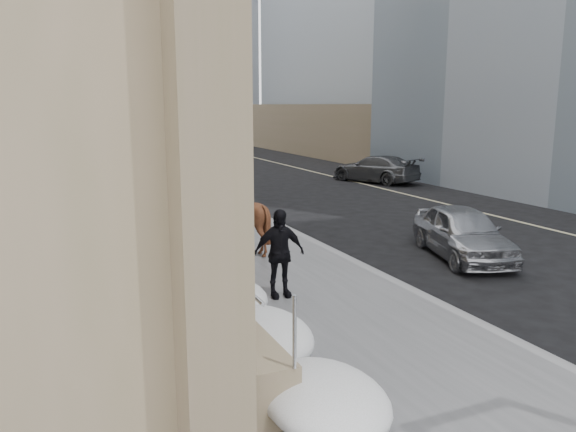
{
  "coord_description": "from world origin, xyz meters",
  "views": [
    {
      "loc": [
        -4.32,
        -7.58,
        3.94
      ],
      "look_at": [
        0.2,
        2.77,
        1.7
      ],
      "focal_mm": 35.0,
      "sensor_mm": 36.0,
      "label": 1
    }
  ],
  "objects_px": {
    "pedestrian": "(279,253)",
    "car_silver": "(463,232)",
    "mounted_horse_right": "(239,212)",
    "car_grey": "(375,169)",
    "mounted_horse_left": "(224,231)"
  },
  "relations": [
    {
      "from": "car_silver",
      "to": "pedestrian",
      "type": "bearing_deg",
      "value": -150.74
    },
    {
      "from": "mounted_horse_left",
      "to": "car_silver",
      "type": "bearing_deg",
      "value": 172.93
    },
    {
      "from": "mounted_horse_left",
      "to": "car_silver",
      "type": "distance_m",
      "value": 6.31
    },
    {
      "from": "car_silver",
      "to": "car_grey",
      "type": "xyz_separation_m",
      "value": [
        5.86,
        13.47,
        0.01
      ]
    },
    {
      "from": "pedestrian",
      "to": "car_grey",
      "type": "distance_m",
      "value": 18.69
    },
    {
      "from": "mounted_horse_right",
      "to": "pedestrian",
      "type": "relative_size",
      "value": 1.43
    },
    {
      "from": "mounted_horse_right",
      "to": "car_silver",
      "type": "height_order",
      "value": "mounted_horse_right"
    },
    {
      "from": "mounted_horse_left",
      "to": "car_grey",
      "type": "distance_m",
      "value": 17.55
    },
    {
      "from": "car_silver",
      "to": "car_grey",
      "type": "relative_size",
      "value": 0.83
    },
    {
      "from": "pedestrian",
      "to": "car_silver",
      "type": "height_order",
      "value": "pedestrian"
    },
    {
      "from": "mounted_horse_left",
      "to": "mounted_horse_right",
      "type": "relative_size",
      "value": 1.01
    },
    {
      "from": "pedestrian",
      "to": "car_silver",
      "type": "relative_size",
      "value": 0.45
    },
    {
      "from": "mounted_horse_right",
      "to": "car_silver",
      "type": "bearing_deg",
      "value": 167.0
    },
    {
      "from": "car_grey",
      "to": "car_silver",
      "type": "bearing_deg",
      "value": 45.08
    },
    {
      "from": "mounted_horse_left",
      "to": "car_silver",
      "type": "relative_size",
      "value": 0.65
    }
  ]
}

